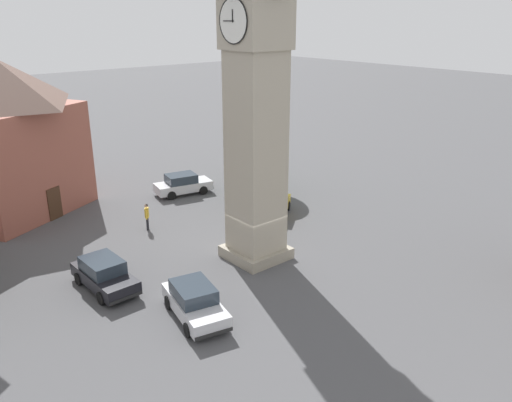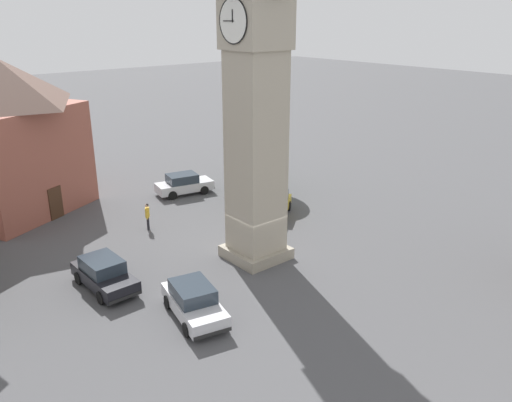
{
  "view_description": "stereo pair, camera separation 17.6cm",
  "coord_description": "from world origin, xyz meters",
  "px_view_note": "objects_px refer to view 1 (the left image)",
  "views": [
    {
      "loc": [
        -19.62,
        16.69,
        12.62
      ],
      "look_at": [
        0.0,
        0.0,
        3.27
      ],
      "focal_mm": 36.4,
      "sensor_mm": 36.0,
      "label": 1
    },
    {
      "loc": [
        -19.73,
        16.55,
        12.62
      ],
      "look_at": [
        0.0,
        0.0,
        3.27
      ],
      "focal_mm": 36.4,
      "sensor_mm": 36.0,
      "label": 2
    }
  ],
  "objects_px": {
    "car_silver_kerb": "(273,205)",
    "building_shop_left": "(5,136)",
    "tree": "(259,143)",
    "car_blue_kerb": "(104,274)",
    "pedestrian": "(147,214)",
    "clock_tower": "(256,40)",
    "car_red_corner": "(195,302)",
    "car_white_side": "(183,184)"
  },
  "relations": [
    {
      "from": "car_red_corner",
      "to": "tree",
      "type": "distance_m",
      "value": 17.68
    },
    {
      "from": "clock_tower",
      "to": "pedestrian",
      "type": "bearing_deg",
      "value": 19.87
    },
    {
      "from": "car_silver_kerb",
      "to": "pedestrian",
      "type": "relative_size",
      "value": 2.54
    },
    {
      "from": "car_white_side",
      "to": "tree",
      "type": "distance_m",
      "value": 6.39
    },
    {
      "from": "pedestrian",
      "to": "building_shop_left",
      "type": "height_order",
      "value": "building_shop_left"
    },
    {
      "from": "tree",
      "to": "building_shop_left",
      "type": "bearing_deg",
      "value": 63.89
    },
    {
      "from": "clock_tower",
      "to": "car_silver_kerb",
      "type": "bearing_deg",
      "value": -50.92
    },
    {
      "from": "clock_tower",
      "to": "tree",
      "type": "distance_m",
      "value": 13.59
    },
    {
      "from": "car_blue_kerb",
      "to": "car_white_side",
      "type": "relative_size",
      "value": 0.95
    },
    {
      "from": "clock_tower",
      "to": "car_red_corner",
      "type": "xyz_separation_m",
      "value": [
        -2.82,
        5.92,
        -10.65
      ]
    },
    {
      "from": "car_red_corner",
      "to": "tree",
      "type": "height_order",
      "value": "tree"
    },
    {
      "from": "pedestrian",
      "to": "tree",
      "type": "relative_size",
      "value": 0.29
    },
    {
      "from": "car_red_corner",
      "to": "car_white_side",
      "type": "distance_m",
      "value": 16.76
    },
    {
      "from": "car_blue_kerb",
      "to": "car_white_side",
      "type": "height_order",
      "value": "same"
    },
    {
      "from": "car_silver_kerb",
      "to": "pedestrian",
      "type": "xyz_separation_m",
      "value": [
        3.31,
        7.48,
        0.25
      ]
    },
    {
      "from": "car_blue_kerb",
      "to": "car_red_corner",
      "type": "distance_m",
      "value": 5.29
    },
    {
      "from": "clock_tower",
      "to": "pedestrian",
      "type": "distance_m",
      "value": 12.95
    },
    {
      "from": "pedestrian",
      "to": "building_shop_left",
      "type": "xyz_separation_m",
      "value": [
        8.58,
        5.14,
        4.16
      ]
    },
    {
      "from": "car_blue_kerb",
      "to": "clock_tower",
      "type": "bearing_deg",
      "value": -105.11
    },
    {
      "from": "car_red_corner",
      "to": "building_shop_left",
      "type": "relative_size",
      "value": 0.4
    },
    {
      "from": "building_shop_left",
      "to": "car_silver_kerb",
      "type": "bearing_deg",
      "value": -133.28
    },
    {
      "from": "car_white_side",
      "to": "pedestrian",
      "type": "bearing_deg",
      "value": 128.67
    },
    {
      "from": "car_silver_kerb",
      "to": "tree",
      "type": "xyz_separation_m",
      "value": [
        4.44,
        -2.57,
        2.96
      ]
    },
    {
      "from": "tree",
      "to": "building_shop_left",
      "type": "xyz_separation_m",
      "value": [
        7.44,
        15.19,
        1.44
      ]
    },
    {
      "from": "clock_tower",
      "to": "building_shop_left",
      "type": "distance_m",
      "value": 18.7
    },
    {
      "from": "car_silver_kerb",
      "to": "tree",
      "type": "bearing_deg",
      "value": -30.07
    },
    {
      "from": "building_shop_left",
      "to": "pedestrian",
      "type": "bearing_deg",
      "value": -149.08
    },
    {
      "from": "car_silver_kerb",
      "to": "building_shop_left",
      "type": "distance_m",
      "value": 17.88
    },
    {
      "from": "pedestrian",
      "to": "tree",
      "type": "distance_m",
      "value": 10.47
    },
    {
      "from": "car_white_side",
      "to": "pedestrian",
      "type": "relative_size",
      "value": 2.59
    },
    {
      "from": "clock_tower",
      "to": "car_blue_kerb",
      "type": "distance_m",
      "value": 13.38
    },
    {
      "from": "clock_tower",
      "to": "pedestrian",
      "type": "height_order",
      "value": "clock_tower"
    },
    {
      "from": "car_blue_kerb",
      "to": "tree",
      "type": "distance_m",
      "value": 16.76
    },
    {
      "from": "car_blue_kerb",
      "to": "car_silver_kerb",
      "type": "bearing_deg",
      "value": -81.77
    },
    {
      "from": "car_blue_kerb",
      "to": "pedestrian",
      "type": "xyz_separation_m",
      "value": [
        5.14,
        -5.2,
        0.25
      ]
    },
    {
      "from": "car_white_side",
      "to": "pedestrian",
      "type": "xyz_separation_m",
      "value": [
        -4.29,
        5.35,
        0.25
      ]
    },
    {
      "from": "car_white_side",
      "to": "clock_tower",
      "type": "bearing_deg",
      "value": 166.67
    },
    {
      "from": "tree",
      "to": "car_blue_kerb",
      "type": "bearing_deg",
      "value": 112.35
    },
    {
      "from": "car_blue_kerb",
      "to": "car_silver_kerb",
      "type": "height_order",
      "value": "same"
    },
    {
      "from": "car_blue_kerb",
      "to": "tree",
      "type": "relative_size",
      "value": 0.72
    },
    {
      "from": "car_white_side",
      "to": "car_blue_kerb",
      "type": "bearing_deg",
      "value": 131.76
    },
    {
      "from": "car_red_corner",
      "to": "car_silver_kerb",
      "type": "bearing_deg",
      "value": -57.87
    }
  ]
}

